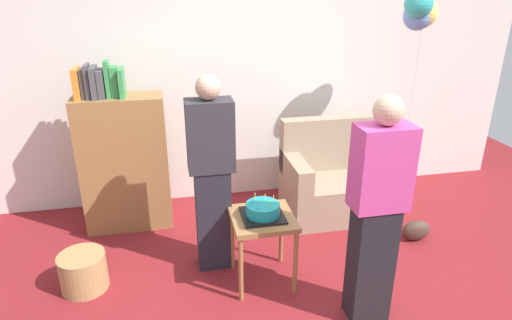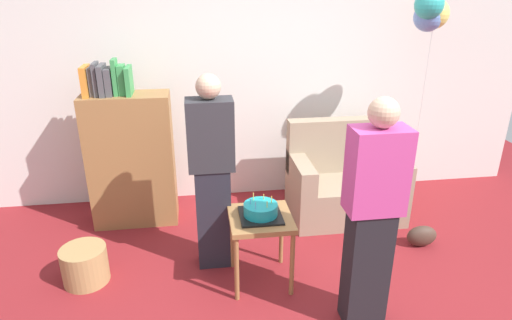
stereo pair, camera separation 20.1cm
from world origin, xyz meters
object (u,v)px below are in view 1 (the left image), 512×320
couch (337,181)px  handbag (416,230)px  balloon_bunch (420,11)px  birthday_cake (263,210)px  wicker_basket (83,271)px  person_blowing_candles (212,175)px  side_table (263,226)px  person_holding_cake (376,213)px  bookshelf (124,160)px

couch → handbag: (0.52, -0.70, -0.24)m
couch → balloon_bunch: 1.79m
birthday_cake → wicker_basket: 1.49m
couch → wicker_basket: (-2.41, -0.80, -0.19)m
handbag → balloon_bunch: size_ratio=0.13×
birthday_cake → person_blowing_candles: 0.50m
side_table → person_holding_cake: size_ratio=0.36×
couch → person_blowing_candles: 1.60m
birthday_cake → bookshelf: bearing=134.0°
birthday_cake → balloon_bunch: (1.68, 0.97, 1.36)m
side_table → person_blowing_candles: bearing=139.5°
wicker_basket → person_holding_cake: bearing=-19.5°
bookshelf → wicker_basket: 1.13m
person_blowing_candles → balloon_bunch: bearing=9.9°
side_table → person_holding_cake: bearing=-39.7°
person_holding_cake → handbag: 1.41m
bookshelf → wicker_basket: size_ratio=4.50×
birthday_cake → handbag: size_ratio=1.14×
bookshelf → person_holding_cake: bearing=-43.8°
couch → wicker_basket: 2.54m
birthday_cake → wicker_basket: birthday_cake is taller
wicker_basket → birthday_cake: bearing=-7.5°
person_blowing_candles → birthday_cake: bearing=-48.8°
bookshelf → side_table: size_ratio=2.77×
balloon_bunch → person_holding_cake: bearing=-124.5°
couch → balloon_bunch: (0.67, -0.02, 1.65)m
handbag → birthday_cake: bearing=-169.6°
side_table → balloon_bunch: size_ratio=0.27×
bookshelf → balloon_bunch: bearing=-3.4°
person_holding_cake → balloon_bunch: size_ratio=0.74×
person_blowing_candles → side_table: bearing=-48.8°
bookshelf → person_holding_cake: person_holding_cake is taller
couch → side_table: 1.42m
bookshelf → birthday_cake: 1.57m
birthday_cake → side_table: bearing=-23.7°
person_holding_cake → wicker_basket: 2.27m
bookshelf → balloon_bunch: (2.78, -0.16, 1.30)m
wicker_basket → handbag: size_ratio=1.29×
bookshelf → person_holding_cake: (1.74, -1.67, 0.14)m
person_holding_cake → bookshelf: bearing=-19.2°
person_holding_cake → person_blowing_candles: bearing=-15.4°
side_table → wicker_basket: size_ratio=1.63×
handbag → person_holding_cake: bearing=-137.1°
balloon_bunch → side_table: bearing=-150.1°
side_table → birthday_cake: (-0.00, 0.00, 0.14)m
person_blowing_candles → balloon_bunch: size_ratio=0.74×
person_blowing_candles → wicker_basket: person_blowing_candles is taller
birthday_cake → wicker_basket: (-1.39, 0.18, -0.49)m
bookshelf → birthday_cake: bearing=-46.0°
bookshelf → balloon_bunch: balloon_bunch is taller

